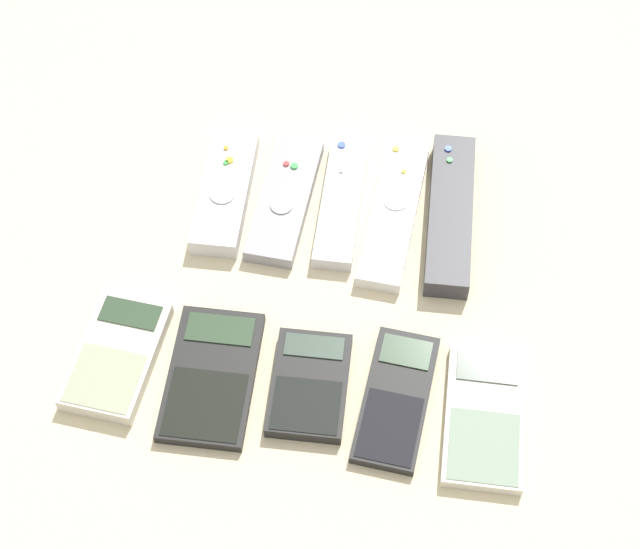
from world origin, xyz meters
TOP-DOWN VIEW (x-y plane):
  - ground_plane at (0.00, 0.00)m, footprint 3.00×3.00m
  - remote_0 at (-0.12, 0.12)m, footprint 0.06×0.16m
  - remote_1 at (-0.05, 0.12)m, footprint 0.06×0.17m
  - remote_2 at (0.01, 0.13)m, footprint 0.05×0.17m
  - remote_3 at (0.06, 0.12)m, footprint 0.05×0.19m
  - remote_4 at (0.12, 0.13)m, footprint 0.06×0.20m
  - calculator_0 at (-0.18, -0.10)m, footprint 0.08×0.13m
  - calculator_1 at (-0.08, -0.10)m, footprint 0.09×0.15m
  - calculator_2 at (0.01, -0.10)m, footprint 0.08×0.12m
  - calculator_3 at (0.09, -0.10)m, footprint 0.07×0.15m
  - calculator_4 at (0.18, -0.10)m, footprint 0.08×0.15m

SIDE VIEW (x-z plane):
  - ground_plane at x=0.00m, z-range 0.00..0.00m
  - calculator_3 at x=0.09m, z-range 0.00..0.01m
  - calculator_1 at x=-0.08m, z-range 0.00..0.01m
  - calculator_4 at x=0.18m, z-range 0.00..0.01m
  - calculator_2 at x=0.01m, z-range 0.00..0.02m
  - remote_3 at x=0.06m, z-range 0.00..0.02m
  - remote_1 at x=-0.05m, z-range 0.00..0.02m
  - remote_2 at x=0.01m, z-range 0.00..0.02m
  - calculator_0 at x=-0.18m, z-range 0.00..0.02m
  - remote_0 at x=-0.12m, z-range 0.00..0.02m
  - remote_4 at x=0.12m, z-range 0.00..0.03m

